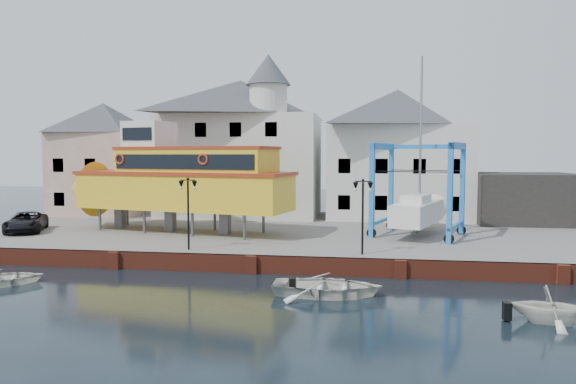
# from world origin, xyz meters

# --- Properties ---
(ground) EXTENTS (140.00, 140.00, 0.00)m
(ground) POSITION_xyz_m (0.00, 0.00, 0.00)
(ground) COLOR black
(ground) RESTS_ON ground
(hardstanding) EXTENTS (44.00, 22.00, 1.00)m
(hardstanding) POSITION_xyz_m (0.00, 11.00, 0.50)
(hardstanding) COLOR #66625D
(hardstanding) RESTS_ON ground
(quay_wall) EXTENTS (44.00, 0.47, 1.00)m
(quay_wall) POSITION_xyz_m (-0.00, 0.10, 0.50)
(quay_wall) COLOR maroon
(quay_wall) RESTS_ON ground
(building_pink) EXTENTS (8.00, 7.00, 10.30)m
(building_pink) POSITION_xyz_m (-18.00, 18.00, 6.15)
(building_pink) COLOR tan
(building_pink) RESTS_ON hardstanding
(building_white_main) EXTENTS (14.00, 8.30, 14.00)m
(building_white_main) POSITION_xyz_m (-4.87, 18.39, 7.34)
(building_white_main) COLOR silver
(building_white_main) RESTS_ON hardstanding
(building_white_right) EXTENTS (12.00, 8.00, 11.20)m
(building_white_right) POSITION_xyz_m (9.00, 19.00, 6.60)
(building_white_right) COLOR silver
(building_white_right) RESTS_ON hardstanding
(shed_dark) EXTENTS (8.00, 7.00, 4.00)m
(shed_dark) POSITION_xyz_m (19.00, 17.00, 3.00)
(shed_dark) COLOR black
(shed_dark) RESTS_ON hardstanding
(lamp_post_left) EXTENTS (1.12, 0.32, 4.20)m
(lamp_post_left) POSITION_xyz_m (-4.00, 1.20, 4.17)
(lamp_post_left) COLOR black
(lamp_post_left) RESTS_ON hardstanding
(lamp_post_right) EXTENTS (1.12, 0.32, 4.20)m
(lamp_post_right) POSITION_xyz_m (6.00, 1.20, 4.17)
(lamp_post_right) COLOR black
(lamp_post_right) RESTS_ON hardstanding
(tour_boat) EXTENTS (18.63, 8.11, 7.89)m
(tour_boat) POSITION_xyz_m (-7.69, 8.01, 4.72)
(tour_boat) COLOR #59595E
(tour_boat) RESTS_ON hardstanding
(travel_lift) EXTENTS (6.83, 8.23, 12.12)m
(travel_lift) POSITION_xyz_m (9.94, 8.88, 3.03)
(travel_lift) COLOR blue
(travel_lift) RESTS_ON hardstanding
(van) EXTENTS (4.18, 5.55, 1.40)m
(van) POSITION_xyz_m (-17.91, 6.28, 1.70)
(van) COLOR black
(van) RESTS_ON hardstanding
(motorboat_b) EXTENTS (5.10, 3.65, 1.05)m
(motorboat_b) POSITION_xyz_m (4.38, -3.77, 0.00)
(motorboat_b) COLOR white
(motorboat_b) RESTS_ON ground
(motorboat_c) EXTENTS (3.29, 2.95, 1.56)m
(motorboat_c) POSITION_xyz_m (13.22, -6.49, 0.00)
(motorboat_c) COLOR white
(motorboat_c) RESTS_ON ground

